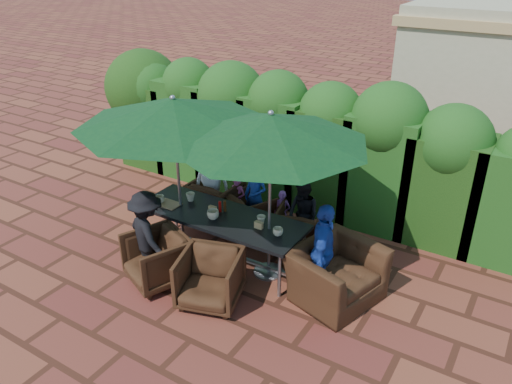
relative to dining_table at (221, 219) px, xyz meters
The scene contains 30 objects.
ground 0.69m from the dining_table, ahead, with size 80.00×80.00×0.00m, color brown.
dining_table is the anchor object (origin of this frame).
umbrella_left 1.69m from the dining_table, behind, with size 2.81×2.81×2.46m.
umbrella_right 1.73m from the dining_table, ahead, with size 2.62×2.62×2.46m.
chair_far_left 1.28m from the dining_table, 129.59° to the left, with size 0.77×0.72×0.80m, color black.
chair_far_mid 1.00m from the dining_table, 95.97° to the left, with size 0.70×0.66×0.72m, color black.
chair_far_right 1.28m from the dining_table, 48.19° to the left, with size 0.69×0.65×0.71m, color black.
chair_near_left 1.08m from the dining_table, 115.13° to the right, with size 0.78×0.73×0.80m, color black.
chair_near_right 1.07m from the dining_table, 63.29° to the right, with size 0.78×0.73×0.80m, color black.
chair_end_right 1.84m from the dining_table, ahead, with size 1.14×0.74×1.00m, color black.
adult_far_left 1.29m from the dining_table, 132.30° to the left, with size 0.62×0.37×1.26m, color white.
adult_far_mid 1.05m from the dining_table, 92.64° to the left, with size 0.42×0.35×1.18m, color #1F41A9.
adult_far_right 1.28m from the dining_table, 46.06° to the left, with size 0.54×0.33×1.13m, color black.
adult_near_left 1.08m from the dining_table, 126.40° to the right, with size 0.84×0.39×1.32m, color black.
adult_end_right 1.65m from the dining_table, ahead, with size 0.81×0.40×1.38m, color #1F41A9.
child_left 1.18m from the dining_table, 111.89° to the left, with size 0.30×0.24×0.83m, color #F054A3.
child_right 1.22m from the dining_table, 68.86° to the left, with size 0.28×0.23×0.77m, color #984BA2.
pedestrian_a 4.52m from the dining_table, 66.44° to the left, with size 1.45×0.52×1.55m, color #25873A.
pedestrian_b 5.08m from the dining_table, 62.25° to the left, with size 0.77×0.47×1.61m, color #F054A3.
cup_a 1.04m from the dining_table, behind, with size 0.15×0.15×0.12m, color beige.
cup_b 0.69m from the dining_table, 169.03° to the left, with size 0.14×0.14×0.13m, color beige.
cup_c 0.21m from the dining_table, 101.07° to the right, with size 0.18×0.18×0.14m, color beige.
cup_d 0.65m from the dining_table, ahead, with size 0.13×0.13×0.12m, color beige.
cup_e 1.00m from the dining_table, ahead, with size 0.14×0.14×0.11m, color beige.
ketchup_bottle 0.19m from the dining_table, 130.46° to the left, with size 0.04×0.04×0.17m, color #B20C0A.
sauce_bottle 0.21m from the dining_table, 97.60° to the left, with size 0.04×0.04×0.17m, color #4C230C.
serving_tray 0.88m from the dining_table, behind, with size 0.35×0.25×0.02m, color #A2754E.
number_block_left 0.19m from the dining_table, behind, with size 0.12×0.06×0.10m, color tan.
number_block_right 0.68m from the dining_table, ahead, with size 0.12×0.06×0.10m, color tan.
hedge_wall 2.42m from the dining_table, 91.89° to the left, with size 9.10×1.60×2.45m.
Camera 1 is at (3.66, -5.17, 4.32)m, focal length 35.00 mm.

